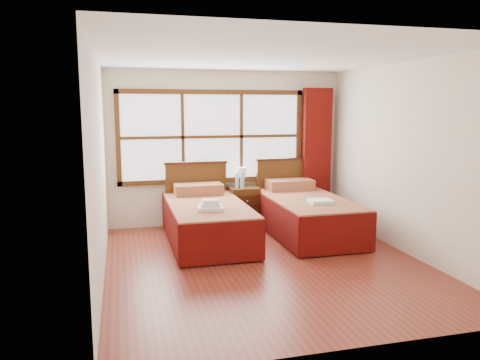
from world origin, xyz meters
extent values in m
plane|color=maroon|center=(0.00, 0.00, 0.00)|extent=(4.50, 4.50, 0.00)
plane|color=white|center=(0.00, 0.00, 2.60)|extent=(4.50, 4.50, 0.00)
plane|color=silver|center=(0.00, 2.25, 1.30)|extent=(4.00, 0.00, 4.00)
plane|color=silver|center=(-2.00, 0.00, 1.30)|extent=(0.00, 4.50, 4.50)
plane|color=silver|center=(2.00, 0.00, 1.30)|extent=(0.00, 4.50, 4.50)
cube|color=white|center=(-0.25, 2.22, 1.50)|extent=(3.00, 0.02, 1.40)
cube|color=#4B2A10|center=(-0.25, 2.20, 0.76)|extent=(3.16, 0.06, 0.08)
cube|color=#4B2A10|center=(-0.25, 2.20, 2.24)|extent=(3.16, 0.06, 0.08)
cube|color=#4B2A10|center=(-1.79, 2.20, 1.50)|extent=(0.08, 0.06, 1.56)
cube|color=#4B2A10|center=(1.29, 2.20, 1.50)|extent=(0.08, 0.06, 1.56)
cube|color=#4B2A10|center=(-0.75, 2.20, 1.50)|extent=(0.05, 0.05, 1.40)
cube|color=#4B2A10|center=(0.25, 2.20, 1.50)|extent=(0.05, 0.05, 1.40)
cube|color=#4B2A10|center=(-0.25, 2.20, 1.50)|extent=(3.00, 0.05, 0.05)
cube|color=#610D09|center=(1.60, 2.11, 1.17)|extent=(0.50, 0.16, 2.30)
cube|color=#37180B|center=(-0.55, 1.13, 0.16)|extent=(0.98, 1.96, 0.32)
cube|color=maroon|center=(-0.55, 1.13, 0.45)|extent=(1.10, 2.18, 0.27)
cube|color=#610D0A|center=(-1.10, 1.13, 0.29)|extent=(0.03, 2.18, 0.54)
cube|color=#610D0A|center=(0.00, 1.13, 0.29)|extent=(0.03, 2.18, 0.54)
cube|color=#610D0A|center=(-0.55, 0.05, 0.29)|extent=(1.10, 0.03, 0.54)
cube|color=maroon|center=(-0.55, 1.92, 0.67)|extent=(0.77, 0.45, 0.17)
cube|color=#4B2A10|center=(-0.55, 2.14, 0.53)|extent=(1.02, 0.06, 1.07)
cube|color=#37180B|center=(-0.55, 2.14, 1.08)|extent=(1.07, 0.08, 0.04)
cube|color=#37180B|center=(1.03, 1.13, 0.16)|extent=(0.99, 1.99, 0.32)
cube|color=maroon|center=(1.03, 1.13, 0.46)|extent=(1.11, 2.20, 0.27)
cube|color=#610D0A|center=(0.48, 1.13, 0.30)|extent=(0.03, 2.20, 0.55)
cube|color=#610D0A|center=(1.59, 1.13, 0.30)|extent=(0.03, 2.20, 0.55)
cube|color=#610D0A|center=(1.03, 0.03, 0.30)|extent=(1.11, 0.03, 0.55)
cube|color=maroon|center=(1.03, 1.93, 0.68)|extent=(0.78, 0.45, 0.17)
cube|color=#4B2A10|center=(1.03, 2.14, 0.54)|extent=(1.04, 0.06, 1.08)
cube|color=#37180B|center=(1.03, 2.14, 1.09)|extent=(1.08, 0.08, 0.04)
cube|color=#4B2A10|center=(0.24, 2.00, 0.33)|extent=(0.49, 0.44, 0.65)
cube|color=#37180B|center=(0.24, 1.77, 0.20)|extent=(0.43, 0.02, 0.20)
cube|color=#37180B|center=(0.24, 1.77, 0.46)|extent=(0.43, 0.02, 0.20)
sphere|color=#AA8A39|center=(0.24, 1.75, 0.20)|extent=(0.03, 0.03, 0.03)
sphere|color=#AA8A39|center=(0.24, 1.75, 0.46)|extent=(0.03, 0.03, 0.03)
cube|color=white|center=(-0.58, 0.68, 0.61)|extent=(0.39, 0.35, 0.05)
cube|color=white|center=(-0.58, 0.68, 0.67)|extent=(0.29, 0.26, 0.05)
cube|color=white|center=(-0.58, 0.68, 0.71)|extent=(0.24, 0.21, 0.04)
cube|color=white|center=(1.07, 0.71, 0.62)|extent=(0.34, 0.31, 0.05)
cylinder|color=gold|center=(0.24, 2.11, 0.66)|extent=(0.10, 0.10, 0.02)
cylinder|color=gold|center=(0.24, 2.11, 0.74)|extent=(0.02, 0.02, 0.14)
cylinder|color=silver|center=(0.24, 2.11, 0.89)|extent=(0.17, 0.17, 0.17)
cylinder|color=#A6C4D6|center=(0.12, 1.99, 0.76)|extent=(0.06, 0.06, 0.21)
cylinder|color=#1744AF|center=(0.12, 1.99, 0.88)|extent=(0.03, 0.03, 0.03)
cylinder|color=#A6C4D6|center=(0.20, 1.93, 0.77)|extent=(0.07, 0.07, 0.24)
cylinder|color=#1744AF|center=(0.20, 1.93, 0.91)|extent=(0.03, 0.03, 0.03)
camera|label=1|loc=(-1.76, -5.53, 1.99)|focal=35.00mm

